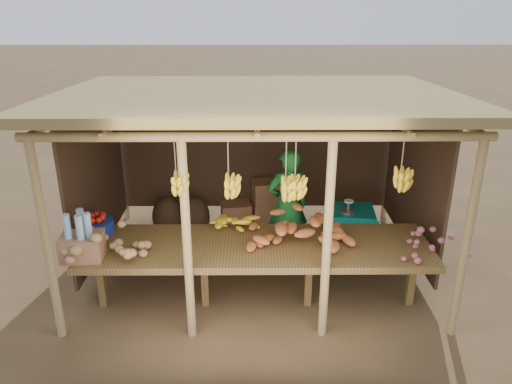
{
  "coord_description": "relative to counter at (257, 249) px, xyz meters",
  "views": [
    {
      "loc": [
        -0.04,
        -5.92,
        3.44
      ],
      "look_at": [
        0.0,
        0.0,
        1.05
      ],
      "focal_mm": 35.0,
      "sensor_mm": 36.0,
      "label": 1
    }
  ],
  "objects": [
    {
      "name": "ground",
      "position": [
        -0.0,
        0.95,
        -0.74
      ],
      "size": [
        60.0,
        60.0,
        0.0
      ],
      "primitive_type": "plane",
      "color": "brown",
      "rests_on": "ground"
    },
    {
      "name": "stall_structure",
      "position": [
        0.03,
        0.96,
        1.19
      ],
      "size": [
        4.7,
        3.5,
        2.43
      ],
      "color": "tan",
      "rests_on": "ground"
    },
    {
      "name": "counter",
      "position": [
        0.0,
        0.0,
        0.0
      ],
      "size": [
        3.9,
        1.05,
        0.8
      ],
      "color": "brown",
      "rests_on": "ground"
    },
    {
      "name": "potato_heap",
      "position": [
        -1.65,
        -0.24,
        0.24
      ],
      "size": [
        1.07,
        0.75,
        0.37
      ],
      "primitive_type": null,
      "rotation": [
        0.0,
        0.0,
        -0.17
      ],
      "color": "#A78056",
      "rests_on": "counter"
    },
    {
      "name": "sweet_potato_heap",
      "position": [
        0.5,
        0.11,
        0.24
      ],
      "size": [
        1.17,
        0.73,
        0.36
      ],
      "primitive_type": null,
      "rotation": [
        0.0,
        0.0,
        0.04
      ],
      "color": "#C66332",
      "rests_on": "counter"
    },
    {
      "name": "onion_heap",
      "position": [
        1.9,
        -0.24,
        0.24
      ],
      "size": [
        0.85,
        0.62,
        0.35
      ],
      "primitive_type": null,
      "rotation": [
        0.0,
        0.0,
        -0.24
      ],
      "color": "#A5505D",
      "rests_on": "counter"
    },
    {
      "name": "banana_pile",
      "position": [
        -0.25,
        0.42,
        0.23
      ],
      "size": [
        0.55,
        0.34,
        0.34
      ],
      "primitive_type": null,
      "rotation": [
        0.0,
        0.0,
        0.04
      ],
      "color": "yellow",
      "rests_on": "counter"
    },
    {
      "name": "tomato_basin",
      "position": [
        -1.9,
        0.3,
        0.16
      ],
      "size": [
        0.45,
        0.45,
        0.23
      ],
      "rotation": [
        0.0,
        0.0,
        0.36
      ],
      "color": "navy",
      "rests_on": "counter"
    },
    {
      "name": "bottle_box",
      "position": [
        -1.85,
        -0.29,
        0.27
      ],
      "size": [
        0.45,
        0.37,
        0.54
      ],
      "color": "#976343",
      "rests_on": "counter"
    },
    {
      "name": "vendor",
      "position": [
        0.43,
        1.17,
        0.04
      ],
      "size": [
        0.62,
        0.47,
        1.55
      ],
      "primitive_type": "imported",
      "rotation": [
        0.0,
        0.0,
        3.32
      ],
      "color": "#19732C",
      "rests_on": "ground"
    },
    {
      "name": "tarp_crate",
      "position": [
        1.32,
        1.37,
        -0.41
      ],
      "size": [
        0.72,
        0.63,
        0.8
      ],
      "color": "brown",
      "rests_on": "ground"
    },
    {
      "name": "carton_stack",
      "position": [
        0.03,
        2.15,
        -0.42
      ],
      "size": [
        1.0,
        0.42,
        0.72
      ],
      "color": "#976343",
      "rests_on": "ground"
    },
    {
      "name": "burlap_sacks",
      "position": [
        -1.15,
        2.01,
        -0.47
      ],
      "size": [
        0.89,
        0.47,
        0.63
      ],
      "color": "#432F1F",
      "rests_on": "ground"
    }
  ]
}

